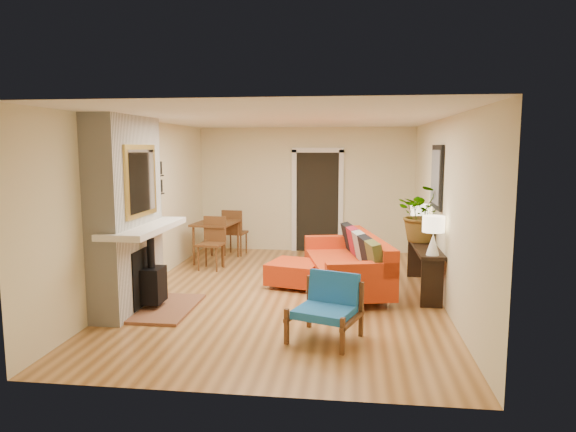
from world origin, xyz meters
name	(u,v)px	position (x,y,z in m)	size (l,w,h in m)	color
room_shell	(333,196)	(0.60, 2.63, 1.24)	(6.50, 6.50, 6.50)	#BB8347
fireplace	(129,219)	(-2.00, -1.00, 1.24)	(1.09, 1.68, 2.60)	white
sofa	(351,264)	(0.97, 0.37, 0.40)	(1.46, 2.45, 0.90)	silver
ottoman	(295,272)	(0.09, 0.41, 0.22)	(0.94, 0.94, 0.39)	silver
blue_chair	(328,304)	(0.71, -1.75, 0.40)	(0.90, 0.89, 0.74)	brown
dining_table	(220,230)	(-1.54, 2.01, 0.62)	(0.87, 1.78, 0.94)	brown
console_table	(424,254)	(2.07, 0.38, 0.58)	(0.34, 1.85, 0.72)	black
lamp_near	(433,231)	(2.07, -0.40, 1.06)	(0.30, 0.30, 0.54)	white
lamp_far	(420,217)	(2.07, 1.04, 1.06)	(0.30, 0.30, 0.54)	white
houseplant	(423,213)	(2.06, 0.61, 1.17)	(0.80, 0.70, 0.89)	#1E5919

